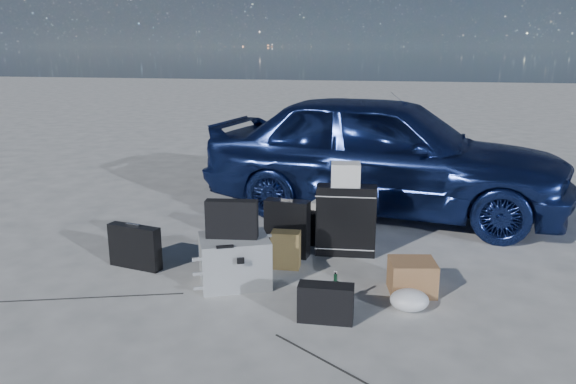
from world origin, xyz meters
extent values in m
plane|color=beige|center=(0.00, 0.00, 0.00)|extent=(60.00, 60.00, 0.00)
imported|color=navy|center=(0.83, 2.54, 0.73)|extent=(4.52, 2.42, 1.46)
cube|color=#9C9FA1|center=(-0.30, 0.06, 0.21)|extent=(0.71, 0.66, 0.42)
cube|color=black|center=(-0.31, 0.05, 0.58)|extent=(0.44, 0.16, 0.33)
cube|color=black|center=(-1.30, 0.22, 0.20)|extent=(0.53, 0.22, 0.40)
cube|color=black|center=(0.00, 0.81, 0.28)|extent=(0.44, 0.20, 0.55)
cube|color=black|center=(0.55, 0.96, 0.34)|extent=(0.59, 0.25, 0.69)
cube|color=silver|center=(0.53, 0.98, 0.80)|extent=(0.30, 0.25, 0.22)
cube|color=black|center=(0.36, 1.35, 0.17)|extent=(0.74, 0.56, 0.34)
cube|color=silver|center=(0.38, 1.37, 0.38)|extent=(0.48, 0.40, 0.07)
cube|color=black|center=(0.39, 1.38, 0.44)|extent=(0.29, 0.23, 0.05)
cube|color=olive|center=(0.05, 0.50, 0.17)|extent=(0.27, 0.17, 0.35)
cube|color=olive|center=(1.18, 0.18, 0.14)|extent=(0.42, 0.38, 0.27)
ellipsoid|color=silver|center=(1.16, -0.15, 0.08)|extent=(0.34, 0.31, 0.17)
cube|color=black|center=(0.56, -0.46, 0.14)|extent=(0.41, 0.17, 0.29)
cylinder|color=black|center=(0.60, -0.21, 0.14)|extent=(0.07, 0.07, 0.28)
camera|label=1|loc=(1.06, -4.23, 1.97)|focal=35.00mm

